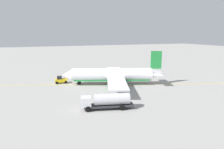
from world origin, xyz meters
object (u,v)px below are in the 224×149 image
(airplane, at_px, (114,75))
(refueling_worker, at_px, (126,101))
(fuel_tanker, at_px, (107,101))
(safety_cone_nose, at_px, (65,82))
(pushback_tug, at_px, (61,80))

(airplane, xyz_separation_m, refueling_worker, (4.41, 17.41, -1.93))
(airplane, xyz_separation_m, fuel_tanker, (9.02, 18.28, -1.03))
(safety_cone_nose, bearing_deg, fuel_tanker, 98.47)
(fuel_tanker, bearing_deg, safety_cone_nose, -81.53)
(fuel_tanker, relative_size, refueling_worker, 6.30)
(safety_cone_nose, bearing_deg, pushback_tug, 14.60)
(pushback_tug, bearing_deg, fuel_tanker, 101.61)
(fuel_tanker, bearing_deg, refueling_worker, -169.33)
(airplane, distance_m, safety_cone_nose, 15.32)
(fuel_tanker, xyz_separation_m, refueling_worker, (-4.61, -0.87, -0.90))
(fuel_tanker, distance_m, pushback_tug, 26.32)
(refueling_worker, bearing_deg, pushback_tug, -68.32)
(pushback_tug, distance_m, refueling_worker, 26.80)
(pushback_tug, distance_m, safety_cone_nose, 1.61)
(pushback_tug, relative_size, safety_cone_nose, 6.44)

